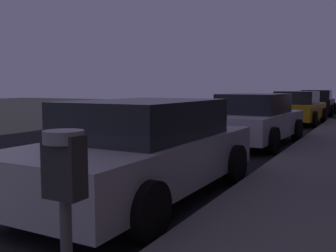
{
  "coord_description": "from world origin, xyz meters",
  "views": [
    {
      "loc": [
        5.81,
        -1.25,
        1.63
      ],
      "look_at": [
        4.25,
        1.71,
        1.29
      ],
      "focal_mm": 41.81,
      "sensor_mm": 36.0,
      "label": 1
    }
  ],
  "objects_px": {
    "parking_meter": "(65,196)",
    "car_black": "(317,103)",
    "car_white": "(254,119)",
    "car_silver": "(144,149)",
    "car_yellow_cab": "(297,108)"
  },
  "relations": [
    {
      "from": "car_black",
      "to": "parking_meter",
      "type": "bearing_deg",
      "value": -85.73
    },
    {
      "from": "car_silver",
      "to": "car_black",
      "type": "distance_m",
      "value": 19.24
    },
    {
      "from": "car_silver",
      "to": "car_white",
      "type": "xyz_separation_m",
      "value": [
        -0.0,
        5.95,
        -0.01
      ]
    },
    {
      "from": "parking_meter",
      "to": "car_black",
      "type": "xyz_separation_m",
      "value": [
        -1.7,
        22.73,
        -0.42
      ]
    },
    {
      "from": "parking_meter",
      "to": "car_black",
      "type": "height_order",
      "value": "car_black"
    },
    {
      "from": "car_black",
      "to": "car_silver",
      "type": "bearing_deg",
      "value": -90.0
    },
    {
      "from": "parking_meter",
      "to": "car_white",
      "type": "distance_m",
      "value": 9.61
    },
    {
      "from": "car_silver",
      "to": "car_white",
      "type": "distance_m",
      "value": 5.95
    },
    {
      "from": "parking_meter",
      "to": "car_black",
      "type": "distance_m",
      "value": 22.8
    },
    {
      "from": "parking_meter",
      "to": "car_white",
      "type": "height_order",
      "value": "car_white"
    },
    {
      "from": "parking_meter",
      "to": "car_black",
      "type": "relative_size",
      "value": 0.31
    },
    {
      "from": "car_silver",
      "to": "car_yellow_cab",
      "type": "height_order",
      "value": "same"
    },
    {
      "from": "car_yellow_cab",
      "to": "car_white",
      "type": "bearing_deg",
      "value": -89.99
    },
    {
      "from": "car_white",
      "to": "car_black",
      "type": "relative_size",
      "value": 1.04
    },
    {
      "from": "car_white",
      "to": "car_yellow_cab",
      "type": "distance_m",
      "value": 6.92
    }
  ]
}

